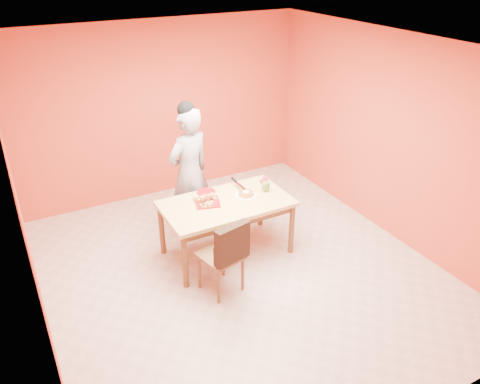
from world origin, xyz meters
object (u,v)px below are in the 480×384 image
person (189,173)px  pastry_platter (207,202)px  checker_tin (263,181)px  dining_table (226,208)px  red_dinner_plate (206,192)px  egg_ornament (266,186)px  dining_chair (221,254)px  sponge_cake (246,193)px  magenta_glass (265,181)px

person → pastry_platter: bearing=69.1°
person → checker_tin: size_ratio=18.95×
dining_table → pastry_platter: bearing=158.8°
red_dinner_plate → checker_tin: (0.80, -0.10, 0.01)m
pastry_platter → egg_ornament: 0.80m
red_dinner_plate → egg_ornament: size_ratio=1.71×
person → egg_ornament: (0.77, -0.70, -0.07)m
person → red_dinner_plate: person is taller
dining_table → dining_chair: 0.77m
person → red_dinner_plate: bearing=83.1°
dining_chair → checker_tin: (1.07, 0.89, 0.27)m
pastry_platter → red_dinner_plate: bearing=68.9°
red_dinner_plate → sponge_cake: 0.53m
sponge_cake → egg_ornament: bearing=-2.0°
person → egg_ornament: 1.04m
magenta_glass → red_dinner_plate: bearing=168.8°
dining_table → egg_ornament: bearing=1.3°
dining_table → person: person is taller
pastry_platter → magenta_glass: (0.90, 0.11, 0.04)m
dining_chair → egg_ornament: 1.22m
sponge_cake → magenta_glass: size_ratio=1.82×
pastry_platter → checker_tin: 0.91m
dining_table → red_dinner_plate: size_ratio=6.62×
red_dinner_plate → sponge_cake: bearing=-38.5°
magenta_glass → checker_tin: 0.07m
dining_chair → pastry_platter: 0.80m
dining_chair → red_dinner_plate: 1.07m
sponge_cake → magenta_glass: (0.38, 0.17, 0.02)m
sponge_cake → egg_ornament: 0.29m
egg_ornament → sponge_cake: bearing=167.5°
pastry_platter → person: bearing=87.2°
red_dinner_plate → magenta_glass: size_ratio=2.28×
pastry_platter → sponge_cake: size_ratio=1.54×
pastry_platter → sponge_cake: 0.52m
egg_ornament → magenta_glass: (0.10, 0.18, -0.02)m
egg_ornament → checker_tin: (0.10, 0.23, -0.06)m
red_dinner_plate → person: bearing=101.2°
sponge_cake → magenta_glass: magenta_glass is taller
dining_table → sponge_cake: size_ratio=8.29×
person → checker_tin: person is taller
red_dinner_plate → magenta_glass: 0.81m
egg_ornament → magenta_glass: 0.21m
pastry_platter → checker_tin: size_ratio=3.11×
person → red_dinner_plate: (0.07, -0.36, -0.14)m
sponge_cake → dining_table: bearing=-175.6°
egg_ornament → magenta_glass: bearing=51.1°
sponge_cake → person: bearing=124.9°
dining_chair → dining_table: bearing=46.5°
person → magenta_glass: 1.01m
sponge_cake → checker_tin: size_ratio=2.02×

